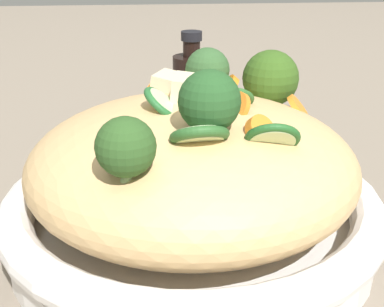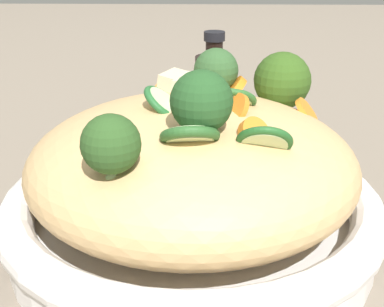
{
  "view_description": "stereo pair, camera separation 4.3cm",
  "coord_description": "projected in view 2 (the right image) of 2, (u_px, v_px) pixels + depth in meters",
  "views": [
    {
      "loc": [
        -0.03,
        -0.4,
        0.24
      ],
      "look_at": [
        0.0,
        0.0,
        0.08
      ],
      "focal_mm": 52.21,
      "sensor_mm": 36.0,
      "label": 1
    },
    {
      "loc": [
        0.01,
        -0.4,
        0.24
      ],
      "look_at": [
        0.0,
        0.0,
        0.08
      ],
      "focal_mm": 52.21,
      "sensor_mm": 36.0,
      "label": 2
    }
  ],
  "objects": [
    {
      "name": "noodle_heap",
      "position": [
        192.0,
        165.0,
        0.43
      ],
      "size": [
        0.25,
        0.25,
        0.1
      ],
      "color": "tan",
      "rests_on": "serving_bowl"
    },
    {
      "name": "ground_plane",
      "position": [
        192.0,
        243.0,
        0.46
      ],
      "size": [
        3.0,
        3.0,
        0.0
      ],
      "primitive_type": "plane",
      "color": "#7B6E5F"
    },
    {
      "name": "soy_sauce_bottle",
      "position": [
        214.0,
        96.0,
        0.66
      ],
      "size": [
        0.04,
        0.04,
        0.13
      ],
      "color": "black",
      "rests_on": "ground_plane"
    },
    {
      "name": "chicken_chunks",
      "position": [
        190.0,
        90.0,
        0.45
      ],
      "size": [
        0.05,
        0.08,
        0.03
      ],
      "color": "beige",
      "rests_on": "serving_bowl"
    },
    {
      "name": "carrot_coins",
      "position": [
        235.0,
        103.0,
        0.44
      ],
      "size": [
        0.15,
        0.13,
        0.04
      ],
      "color": "orange",
      "rests_on": "serving_bowl"
    },
    {
      "name": "zucchini_slices",
      "position": [
        211.0,
        121.0,
        0.39
      ],
      "size": [
        0.11,
        0.11,
        0.04
      ],
      "color": "beige",
      "rests_on": "serving_bowl"
    },
    {
      "name": "serving_bowl",
      "position": [
        192.0,
        216.0,
        0.45
      ],
      "size": [
        0.3,
        0.3,
        0.05
      ],
      "color": "white",
      "rests_on": "ground_plane"
    },
    {
      "name": "broccoli_florets",
      "position": [
        230.0,
        93.0,
        0.43
      ],
      "size": [
        0.18,
        0.22,
        0.08
      ],
      "color": "#98C073",
      "rests_on": "serving_bowl"
    }
  ]
}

